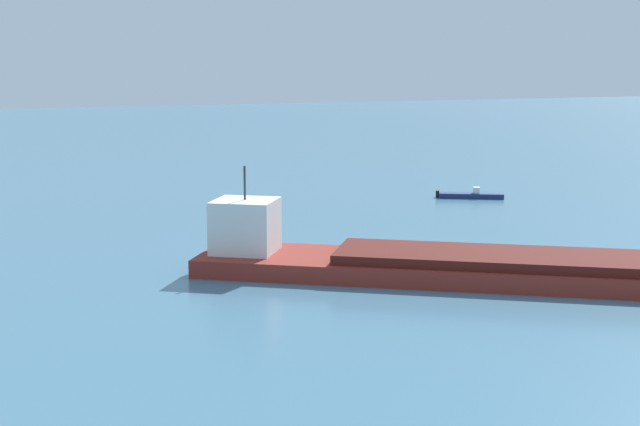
# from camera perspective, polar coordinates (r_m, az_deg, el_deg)

# --- Properties ---
(fishing_skiff) EXTENTS (5.04, 3.43, 0.90)m
(fishing_skiff) POSITION_cam_1_polar(r_m,az_deg,el_deg) (77.28, 8.99, 1.05)
(fishing_skiff) COLOR navy
(fishing_skiff) RESTS_ON ground
(cargo_barge) EXTENTS (35.11, 26.24, 5.53)m
(cargo_barge) POSITION_cam_1_polar(r_m,az_deg,el_deg) (49.11, 13.78, -3.19)
(cargo_barge) COLOR maroon
(cargo_barge) RESTS_ON ground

